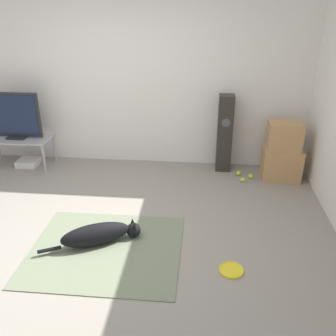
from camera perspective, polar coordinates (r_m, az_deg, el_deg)
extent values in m
plane|color=gray|center=(4.19, -10.27, -10.20)|extent=(12.00, 12.00, 0.00)
cube|color=silver|center=(5.60, -5.63, 13.37)|extent=(8.00, 0.06, 2.55)
cube|color=slate|center=(3.98, -9.44, -12.14)|extent=(1.53, 1.32, 0.01)
ellipsoid|color=black|center=(4.00, -10.91, -9.93)|extent=(0.73, 0.49, 0.24)
sphere|color=black|center=(4.08, -5.28, -9.38)|extent=(0.15, 0.15, 0.15)
cone|color=black|center=(4.07, -5.44, -8.06)|extent=(0.05, 0.05, 0.07)
cone|color=black|center=(4.00, -5.11, -8.68)|extent=(0.05, 0.05, 0.07)
cylinder|color=black|center=(4.01, -17.62, -11.77)|extent=(0.23, 0.14, 0.04)
cylinder|color=yellow|center=(3.72, 9.62, -15.12)|extent=(0.24, 0.24, 0.02)
torus|color=yellow|center=(3.72, 9.63, -15.03)|extent=(0.24, 0.24, 0.02)
cube|color=tan|center=(5.49, 16.87, 0.63)|extent=(0.52, 0.37, 0.45)
cube|color=tan|center=(5.33, 17.30, 4.72)|extent=(0.45, 0.32, 0.38)
cube|color=#2D2823|center=(5.48, 8.63, 5.21)|extent=(0.21, 0.21, 1.13)
cylinder|color=#4C4C51|center=(5.31, 8.81, 6.82)|extent=(0.12, 0.00, 0.12)
cube|color=#A8A8AD|center=(6.01, -21.94, 4.19)|extent=(0.98, 0.48, 0.02)
cylinder|color=#A8A8AD|center=(5.72, -18.38, 1.29)|extent=(0.04, 0.04, 0.43)
cylinder|color=#A8A8AD|center=(6.08, -16.87, 2.89)|extent=(0.04, 0.04, 0.43)
cube|color=#232326|center=(6.01, -21.97, 4.39)|extent=(0.27, 0.20, 0.03)
cube|color=#232326|center=(5.91, -22.46, 7.51)|extent=(0.78, 0.04, 0.66)
cube|color=#141E38|center=(5.90, -22.54, 7.45)|extent=(0.72, 0.01, 0.59)
sphere|color=#C6E033|center=(5.46, 12.49, -1.24)|extent=(0.07, 0.07, 0.07)
sphere|color=#C6E033|center=(5.33, 11.34, -1.77)|extent=(0.07, 0.07, 0.07)
sphere|color=#C6E033|center=(5.51, 10.69, -0.78)|extent=(0.07, 0.07, 0.07)
cube|color=white|center=(6.13, -20.51, 0.81)|extent=(0.30, 0.29, 0.09)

